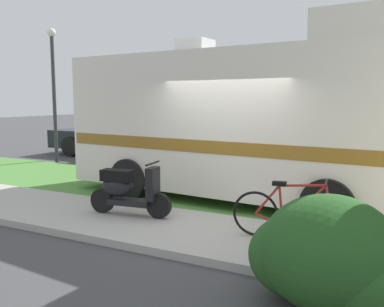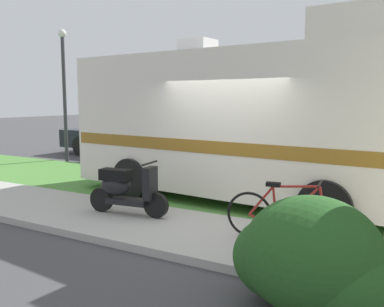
{
  "view_description": "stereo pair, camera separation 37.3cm",
  "coord_description": "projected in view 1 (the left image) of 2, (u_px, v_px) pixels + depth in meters",
  "views": [
    {
      "loc": [
        2.94,
        -6.87,
        2.15
      ],
      "look_at": [
        -0.75,
        0.3,
        1.1
      ],
      "focal_mm": 39.01,
      "sensor_mm": 36.0,
      "label": 1
    },
    {
      "loc": [
        3.27,
        -6.69,
        2.15
      ],
      "look_at": [
        -0.75,
        0.3,
        1.1
      ],
      "focal_mm": 39.01,
      "sensor_mm": 36.0,
      "label": 2
    }
  ],
  "objects": [
    {
      "name": "bush_by_porch",
      "position": [
        327.0,
        259.0,
        4.17
      ],
      "size": [
        1.67,
        1.26,
        1.19
      ],
      "color": "#23511E",
      "rests_on": "ground"
    },
    {
      "name": "pickup_truck_near",
      "position": [
        135.0,
        132.0,
        15.48
      ],
      "size": [
        5.61,
        2.31,
        1.74
      ],
      "color": "#1E2328",
      "rests_on": "ground"
    },
    {
      "name": "street_lamp_post",
      "position": [
        54.0,
        83.0,
        13.96
      ],
      "size": [
        0.28,
        0.28,
        4.48
      ],
      "color": "#333338",
      "rests_on": "ground"
    },
    {
      "name": "bicycle",
      "position": [
        292.0,
        214.0,
        6.01
      ],
      "size": [
        1.74,
        0.52,
        0.89
      ],
      "color": "black",
      "rests_on": "ground"
    },
    {
      "name": "motorhome_rv",
      "position": [
        243.0,
        121.0,
        8.66
      ],
      "size": [
        7.31,
        3.1,
        3.58
      ],
      "color": "silver",
      "rests_on": "ground"
    },
    {
      "name": "sidewalk",
      "position": [
        191.0,
        232.0,
        6.6
      ],
      "size": [
        24.0,
        2.0,
        0.12
      ],
      "color": "#ADAAA3",
      "rests_on": "ground"
    },
    {
      "name": "ground_plane",
      "position": [
        221.0,
        217.0,
        7.66
      ],
      "size": [
        80.0,
        80.0,
        0.0
      ],
      "primitive_type": "plane",
      "color": "#424244"
    },
    {
      "name": "scooter",
      "position": [
        127.0,
        189.0,
        7.31
      ],
      "size": [
        1.55,
        0.53,
        0.97
      ],
      "color": "black",
      "rests_on": "ground"
    },
    {
      "name": "grass_strip",
      "position": [
        248.0,
        198.0,
        8.98
      ],
      "size": [
        24.0,
        3.4,
        0.08
      ],
      "color": "#4C8438",
      "rests_on": "ground"
    }
  ]
}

